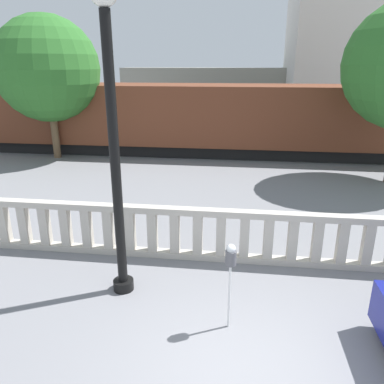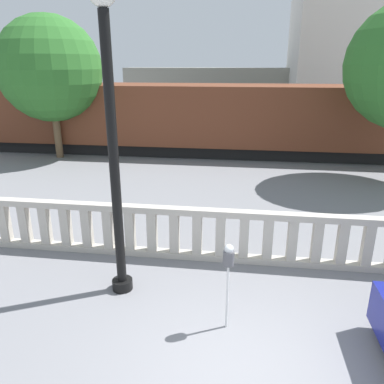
% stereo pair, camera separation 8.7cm
% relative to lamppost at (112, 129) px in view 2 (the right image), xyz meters
% --- Properties ---
extents(ground_plane, '(160.00, 160.00, 0.00)m').
position_rel_lamppost_xyz_m(ground_plane, '(2.30, -1.88, -3.11)').
color(ground_plane, slate).
extents(balustrade, '(12.76, 0.24, 1.20)m').
position_rel_lamppost_xyz_m(balustrade, '(2.30, 1.39, -2.51)').
color(balustrade, '#BCB5A8').
rests_on(balustrade, ground).
extents(lamppost, '(0.44, 0.44, 5.39)m').
position_rel_lamppost_xyz_m(lamppost, '(0.00, 0.00, 0.00)').
color(lamppost, black).
rests_on(lamppost, ground).
extents(parking_meter, '(0.18, 0.18, 1.52)m').
position_rel_lamppost_xyz_m(parking_meter, '(2.05, -0.83, -1.89)').
color(parking_meter, silver).
rests_on(parking_meter, ground).
extents(train_near, '(23.72, 3.02, 3.81)m').
position_rel_lamppost_xyz_m(train_near, '(-0.17, 11.78, -1.41)').
color(train_near, black).
rests_on(train_near, ground).
extents(train_far, '(22.62, 2.61, 4.41)m').
position_rel_lamppost_xyz_m(train_far, '(3.84, 25.58, -1.12)').
color(train_far, black).
rests_on(train_far, ground).
extents(building_block, '(8.38, 7.31, 15.01)m').
position_rel_lamppost_xyz_m(building_block, '(9.57, 23.46, 4.39)').
color(building_block, beige).
rests_on(building_block, ground).
extents(tree_right, '(4.50, 4.50, 6.16)m').
position_rel_lamppost_xyz_m(tree_right, '(-6.27, 10.01, 0.79)').
color(tree_right, brown).
rests_on(tree_right, ground).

